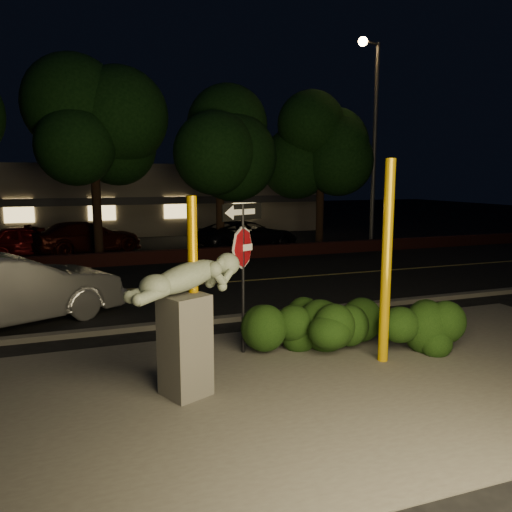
% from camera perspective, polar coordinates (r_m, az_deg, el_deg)
% --- Properties ---
extents(ground, '(90.00, 90.00, 0.00)m').
position_cam_1_polar(ground, '(18.35, -9.19, -1.40)').
color(ground, black).
rests_on(ground, ground).
extents(patio, '(14.00, 6.00, 0.02)m').
position_cam_1_polar(patio, '(8.19, 5.81, -14.58)').
color(patio, '#4C4944').
rests_on(patio, ground).
extents(road, '(80.00, 8.00, 0.01)m').
position_cam_1_polar(road, '(15.46, -7.12, -3.29)').
color(road, black).
rests_on(road, ground).
extents(lane_marking, '(80.00, 0.12, 0.00)m').
position_cam_1_polar(lane_marking, '(15.46, -7.12, -3.24)').
color(lane_marking, tan).
rests_on(lane_marking, road).
extents(curb, '(80.00, 0.25, 0.12)m').
position_cam_1_polar(curb, '(11.60, -2.59, -7.12)').
color(curb, '#4C4944').
rests_on(curb, ground).
extents(brick_wall, '(40.00, 0.35, 0.50)m').
position_cam_1_polar(brick_wall, '(19.57, -9.92, -0.03)').
color(brick_wall, '#3F1714').
rests_on(brick_wall, ground).
extents(parking_lot, '(40.00, 12.00, 0.01)m').
position_cam_1_polar(parking_lot, '(25.18, -12.17, 1.34)').
color(parking_lot, black).
rests_on(parking_lot, ground).
extents(building, '(22.00, 10.20, 4.00)m').
position_cam_1_polar(building, '(32.93, -14.19, 6.52)').
color(building, '#6B6155').
rests_on(building, ground).
extents(tree_far_b, '(5.20, 5.20, 8.41)m').
position_cam_1_polar(tree_far_b, '(21.15, -18.27, 16.11)').
color(tree_far_b, black).
rests_on(tree_far_b, ground).
extents(tree_far_c, '(4.80, 4.80, 7.84)m').
position_cam_1_polar(tree_far_c, '(21.48, -4.23, 15.35)').
color(tree_far_c, black).
rests_on(tree_far_c, ground).
extents(tree_far_d, '(4.40, 4.40, 7.42)m').
position_cam_1_polar(tree_far_d, '(23.75, 7.49, 14.10)').
color(tree_far_d, black).
rests_on(tree_far_d, ground).
extents(yellow_pole_left, '(0.15, 0.15, 3.01)m').
position_cam_1_polar(yellow_pole_left, '(7.60, -7.17, -4.57)').
color(yellow_pole_left, '#DE9C00').
rests_on(yellow_pole_left, ground).
extents(yellow_pole_right, '(0.18, 0.18, 3.60)m').
position_cam_1_polar(yellow_pole_right, '(8.99, 14.69, -0.78)').
color(yellow_pole_right, '#D8A107').
rests_on(yellow_pole_right, ground).
extents(signpost, '(0.88, 0.42, 2.81)m').
position_cam_1_polar(signpost, '(9.09, -1.52, 0.90)').
color(signpost, black).
rests_on(signpost, ground).
extents(sculpture, '(1.91, 1.23, 2.10)m').
position_cam_1_polar(sculpture, '(7.53, -7.98, -6.37)').
color(sculpture, '#4C4944').
rests_on(sculpture, ground).
extents(hedge_center, '(2.26, 1.53, 1.08)m').
position_cam_1_polar(hedge_center, '(9.72, 2.58, -7.39)').
color(hedge_center, black).
rests_on(hedge_center, ground).
extents(hedge_right, '(1.87, 1.15, 1.16)m').
position_cam_1_polar(hedge_right, '(9.77, 9.76, -7.18)').
color(hedge_right, black).
rests_on(hedge_right, ground).
extents(hedge_far_right, '(1.75, 1.33, 1.08)m').
position_cam_1_polar(hedge_far_right, '(10.08, 18.55, -7.26)').
color(hedge_far_right, black).
rests_on(hedge_far_right, ground).
extents(streetlight, '(1.36, 0.70, 9.46)m').
position_cam_1_polar(streetlight, '(24.73, 13.17, 14.23)').
color(streetlight, '#4C4C51').
rests_on(streetlight, ground).
extents(silver_sedan, '(5.23, 3.63, 1.63)m').
position_cam_1_polar(silver_sedan, '(12.31, -26.65, -3.51)').
color(silver_sedan, '#A5A6AA').
rests_on(silver_sedan, ground).
extents(parked_car_red, '(3.91, 1.66, 1.32)m').
position_cam_1_polar(parked_car_red, '(22.94, -24.38, 1.65)').
color(parked_car_red, maroon).
rests_on(parked_car_red, ground).
extents(parked_car_darkred, '(5.11, 3.52, 1.37)m').
position_cam_1_polar(parked_car_darkred, '(22.96, -18.71, 2.05)').
color(parked_car_darkred, '#3C0E08').
rests_on(parked_car_darkred, ground).
extents(parked_car_dark, '(5.33, 3.43, 1.37)m').
position_cam_1_polar(parked_car_dark, '(22.33, -1.17, 2.33)').
color(parked_car_dark, black).
rests_on(parked_car_dark, ground).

